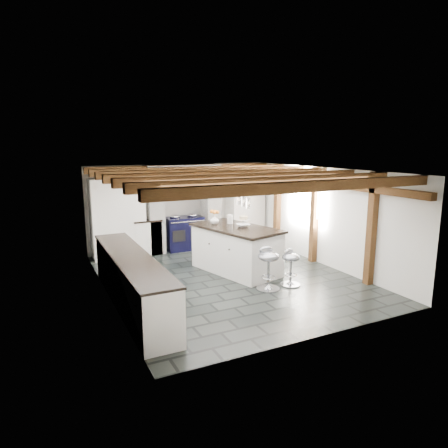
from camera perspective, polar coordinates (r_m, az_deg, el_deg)
name	(u,v)px	position (r m, az deg, el deg)	size (l,w,h in m)	color
ground	(228,278)	(8.66, 0.57, -7.68)	(6.00, 6.00, 0.00)	black
room_shell	(178,220)	(9.43, -6.60, 0.51)	(6.00, 6.03, 6.00)	white
range_cooker	(184,232)	(10.91, -5.73, -1.21)	(1.00, 0.63, 0.99)	black
kitchen_island	(236,249)	(8.95, 1.71, -3.54)	(1.58, 2.28, 1.37)	white
bar_stool_near	(291,263)	(8.19, 9.49, -5.52)	(0.46, 0.46, 0.75)	silver
bar_stool_far	(268,263)	(7.88, 6.33, -5.59)	(0.47, 0.47, 0.86)	silver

